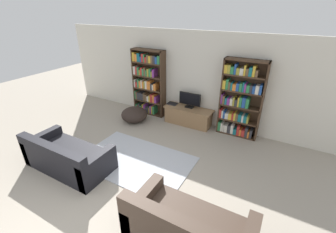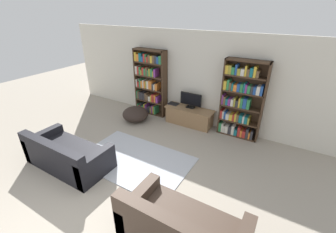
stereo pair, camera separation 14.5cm
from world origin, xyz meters
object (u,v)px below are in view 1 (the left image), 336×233
object	(u,v)px
bookshelf_right	(240,100)
couch_left_sectional	(68,157)
laptop	(172,104)
couch_right_sofa	(188,232)
beanbag_ottoman	(134,114)
television	(190,100)
bookshelf_left	(148,83)
tv_stand	(188,116)

from	to	relation	value
bookshelf_right	couch_left_sectional	size ratio (longest dim) A/B	1.09
laptop	couch_right_sofa	distance (m)	4.11
bookshelf_right	laptop	xyz separation A→B (m)	(-1.92, -0.07, -0.46)
laptop	beanbag_ottoman	distance (m)	1.19
beanbag_ottoman	bookshelf_right	bearing A→B (deg)	14.45
laptop	beanbag_ottoman	world-z (taller)	laptop
couch_right_sofa	television	bearing A→B (deg)	114.04
bookshelf_left	tv_stand	bearing A→B (deg)	-4.63
bookshelf_left	beanbag_ottoman	xyz separation A→B (m)	(-0.05, -0.74, -0.80)
laptop	couch_right_sofa	xyz separation A→B (m)	(2.13, -3.51, -0.22)
tv_stand	laptop	xyz separation A→B (m)	(-0.55, 0.05, 0.26)
bookshelf_left	laptop	distance (m)	1.02
couch_left_sectional	couch_right_sofa	distance (m)	3.00
tv_stand	couch_right_sofa	world-z (taller)	couch_right_sofa
bookshelf_left	tv_stand	size ratio (longest dim) A/B	1.43
couch_left_sectional	couch_right_sofa	world-z (taller)	couch_right_sofa
bookshelf_left	laptop	bearing A→B (deg)	-4.52
television	beanbag_ottoman	world-z (taller)	television
television	couch_left_sectional	world-z (taller)	television
television	couch_left_sectional	size ratio (longest dim) A/B	0.34
bookshelf_left	laptop	size ratio (longest dim) A/B	6.70
bookshelf_right	couch_right_sofa	distance (m)	3.65
bookshelf_right	couch_right_sofa	bearing A→B (deg)	-86.64
bookshelf_right	tv_stand	bearing A→B (deg)	-175.07
laptop	bookshelf_right	bearing A→B (deg)	2.13
television	couch_right_sofa	size ratio (longest dim) A/B	0.37
bookshelf_left	couch_right_sofa	world-z (taller)	bookshelf_left
couch_right_sofa	laptop	bearing A→B (deg)	121.21
laptop	beanbag_ottoman	xyz separation A→B (m)	(-0.94, -0.67, -0.30)
couch_right_sofa	beanbag_ottoman	distance (m)	4.19
tv_stand	couch_right_sofa	xyz separation A→B (m)	(1.57, -3.46, 0.04)
television	beanbag_ottoman	bearing A→B (deg)	-155.32
bookshelf_right	television	bearing A→B (deg)	-177.91
tv_stand	couch_left_sectional	size ratio (longest dim) A/B	0.76
laptop	television	bearing A→B (deg)	2.22
bookshelf_right	laptop	world-z (taller)	bookshelf_right
tv_stand	couch_left_sectional	distance (m)	3.38
tv_stand	beanbag_ottoman	xyz separation A→B (m)	(-1.49, -0.62, -0.04)
bookshelf_left	tv_stand	distance (m)	1.63
bookshelf_right	tv_stand	size ratio (longest dim) A/B	1.43
bookshelf_left	beanbag_ottoman	bearing A→B (deg)	-94.07
tv_stand	bookshelf_right	bearing A→B (deg)	4.93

